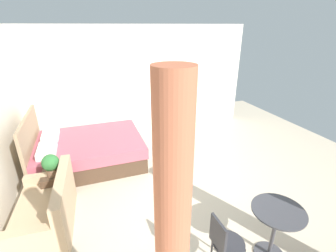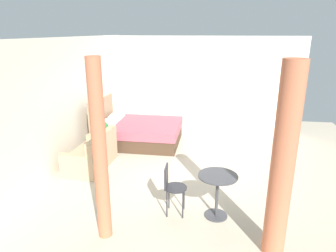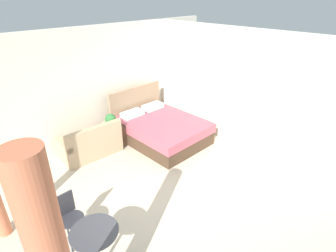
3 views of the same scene
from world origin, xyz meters
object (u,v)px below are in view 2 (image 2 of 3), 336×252
object	(u,v)px
bed	(138,132)
potted_plant	(103,128)
cafe_chair_near_window	(171,185)
balcony_table	(217,188)
nightstand	(106,146)
couch	(92,155)
vase	(105,131)

from	to	relation	value
bed	potted_plant	distance (m)	1.33
cafe_chair_near_window	potted_plant	bearing A→B (deg)	42.74
balcony_table	cafe_chair_near_window	world-z (taller)	cafe_chair_near_window
nightstand	balcony_table	world-z (taller)	balcony_table
bed	couch	xyz separation A→B (m)	(-1.69, 0.63, -0.03)
bed	couch	size ratio (longest dim) A/B	1.57
couch	potted_plant	size ratio (longest dim) A/B	3.82
bed	nightstand	world-z (taller)	bed
nightstand	potted_plant	bearing A→B (deg)	176.13
nightstand	cafe_chair_near_window	xyz separation A→B (m)	(-2.19, -1.92, 0.26)
bed	potted_plant	bearing A→B (deg)	153.72
bed	vase	world-z (taller)	bed
vase	potted_plant	bearing A→B (deg)	-170.14
couch	balcony_table	bearing A→B (deg)	-118.75
cafe_chair_near_window	couch	bearing A→B (deg)	52.74
nightstand	balcony_table	distance (m)	3.46
nightstand	vase	size ratio (longest dim) A/B	3.55
nightstand	bed	bearing A→B (deg)	-28.16
vase	balcony_table	size ratio (longest dim) A/B	0.20
cafe_chair_near_window	vase	bearing A→B (deg)	40.45
nightstand	balcony_table	bearing A→B (deg)	-129.12
bed	vase	size ratio (longest dim) A/B	14.43
bed	nightstand	distance (m)	1.16
bed	vase	bearing A→B (deg)	146.73
nightstand	cafe_chair_near_window	bearing A→B (deg)	-138.70
nightstand	balcony_table	size ratio (longest dim) A/B	0.72
potted_plant	balcony_table	world-z (taller)	potted_plant
nightstand	cafe_chair_near_window	world-z (taller)	cafe_chair_near_window
couch	balcony_table	xyz separation A→B (m)	(-1.51, -2.76, 0.24)
nightstand	balcony_table	xyz separation A→B (m)	(-2.17, -2.67, 0.25)
couch	cafe_chair_near_window	world-z (taller)	cafe_chair_near_window
nightstand	vase	world-z (taller)	vase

